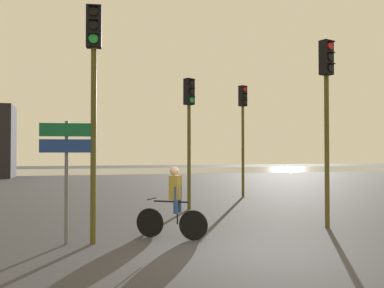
{
  "coord_description": "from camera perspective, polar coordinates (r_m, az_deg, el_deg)",
  "views": [
    {
      "loc": [
        -3.24,
        -7.56,
        1.92
      ],
      "look_at": [
        0.5,
        5.0,
        2.2
      ],
      "focal_mm": 40.0,
      "sensor_mm": 36.0,
      "label": 1
    }
  ],
  "objects": [
    {
      "name": "ground_plane",
      "position": [
        8.44,
        6.65,
        -14.35
      ],
      "size": [
        120.0,
        120.0,
        0.0
      ],
      "primitive_type": "plane",
      "color": "#333338"
    },
    {
      "name": "water_strip",
      "position": [
        46.6,
        -12.6,
        -3.56
      ],
      "size": [
        80.0,
        16.0,
        0.01
      ],
      "primitive_type": "cube",
      "color": "slate",
      "rests_on": "ground"
    },
    {
      "name": "traffic_light_near_left",
      "position": [
        9.44,
        -12.97,
        8.37
      ],
      "size": [
        0.35,
        0.37,
        5.07
      ],
      "rotation": [
        0.0,
        0.0,
        3.0
      ],
      "color": "#4C4719",
      "rests_on": "ground"
    },
    {
      "name": "traffic_light_center",
      "position": [
        14.63,
        -0.39,
        3.43
      ],
      "size": [
        0.39,
        0.41,
        4.47
      ],
      "rotation": [
        0.0,
        0.0,
        3.6
      ],
      "color": "#4C4719",
      "rests_on": "ground"
    },
    {
      "name": "direction_sign_post",
      "position": [
        9.38,
        -16.41,
        -1.94
      ],
      "size": [
        1.09,
        0.19,
        2.6
      ],
      "rotation": [
        0.0,
        0.0,
        2.99
      ],
      "color": "slate",
      "rests_on": "ground"
    },
    {
      "name": "traffic_light_near_right",
      "position": [
        11.7,
        17.52,
        5.86
      ],
      "size": [
        0.38,
        0.4,
        4.86
      ],
      "rotation": [
        0.0,
        0.0,
        3.46
      ],
      "color": "#4C4719",
      "rests_on": "ground"
    },
    {
      "name": "traffic_light_far_right",
      "position": [
        18.89,
        6.8,
        3.18
      ],
      "size": [
        0.38,
        0.4,
        4.88
      ],
      "rotation": [
        0.0,
        0.0,
        3.49
      ],
      "color": "#4C4719",
      "rests_on": "ground"
    },
    {
      "name": "cyclist",
      "position": [
        9.67,
        -2.43,
        -7.76
      ],
      "size": [
        1.41,
        1.03,
        1.62
      ],
      "rotation": [
        0.0,
        0.0,
        0.95
      ],
      "color": "black",
      "rests_on": "ground"
    }
  ]
}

